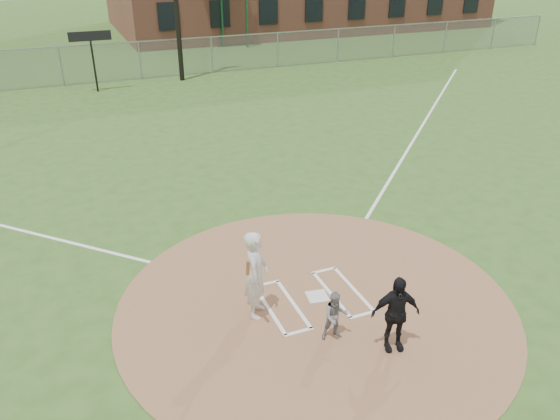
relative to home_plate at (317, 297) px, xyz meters
name	(u,v)px	position (x,y,z in m)	size (l,w,h in m)	color
ground	(315,303)	(-0.12, -0.16, -0.03)	(140.00, 140.00, 0.00)	#31581E
dirt_circle	(315,303)	(-0.12, -0.16, -0.02)	(8.40, 8.40, 0.02)	#996848
home_plate	(317,297)	(0.00, 0.00, 0.00)	(0.44, 0.44, 0.03)	silver
foul_line_first	(420,129)	(8.88, 8.84, -0.03)	(0.10, 24.00, 0.01)	white
catcher	(335,316)	(-0.26, -1.32, 0.50)	(0.50, 0.39, 1.03)	slate
umpire	(395,314)	(0.62, -1.98, 0.77)	(0.92, 0.38, 1.56)	black
batters_boxes	(312,298)	(-0.12, -0.01, -0.01)	(2.08, 1.88, 0.01)	white
batter_at_plate	(256,274)	(-1.40, -0.03, 0.94)	(0.79, 1.11, 1.90)	silver
outfield_fence	(140,60)	(-0.12, 21.84, 0.98)	(56.08, 0.08, 2.03)	slate
scoreboard_sign	(91,43)	(-2.62, 20.04, 2.35)	(2.00, 0.10, 2.93)	black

